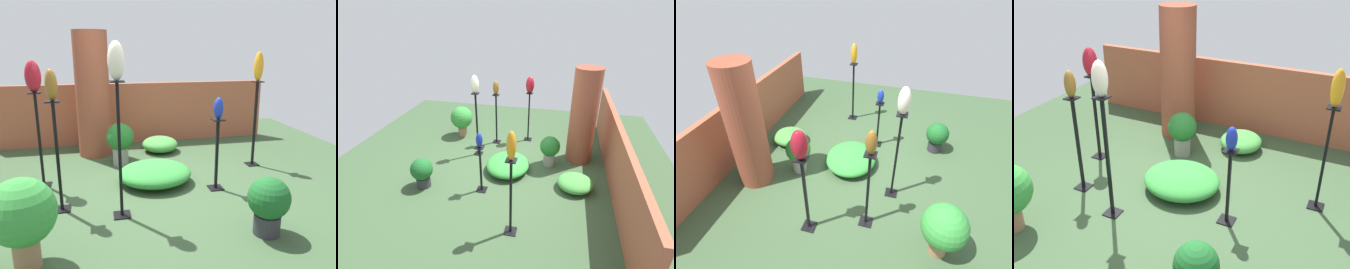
% 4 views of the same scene
% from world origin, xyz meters
% --- Properties ---
extents(ground_plane, '(8.00, 8.00, 0.00)m').
position_xyz_m(ground_plane, '(0.00, 0.00, 0.00)').
color(ground_plane, '#385133').
extents(brick_wall_back, '(5.60, 0.12, 1.23)m').
position_xyz_m(brick_wall_back, '(0.00, 2.45, 0.62)').
color(brick_wall_back, '#9E5138').
rests_on(brick_wall_back, ground).
extents(brick_pillar, '(0.60, 0.60, 2.23)m').
position_xyz_m(brick_pillar, '(-0.80, 1.78, 1.11)').
color(brick_pillar, brown).
rests_on(brick_pillar, ground).
extents(pedestal_ruby, '(0.20, 0.20, 1.36)m').
position_xyz_m(pedestal_ruby, '(-1.55, 0.44, 0.62)').
color(pedestal_ruby, black).
rests_on(pedestal_ruby, ground).
extents(pedestal_bronze, '(0.20, 0.20, 1.36)m').
position_xyz_m(pedestal_bronze, '(-1.22, -0.37, 0.63)').
color(pedestal_bronze, black).
rests_on(pedestal_bronze, ground).
extents(pedestal_cobalt, '(0.20, 0.20, 1.01)m').
position_xyz_m(pedestal_cobalt, '(0.85, -0.17, 0.46)').
color(pedestal_cobalt, black).
rests_on(pedestal_cobalt, ground).
extents(pedestal_amber, '(0.20, 0.20, 1.42)m').
position_xyz_m(pedestal_amber, '(1.80, 0.62, 0.65)').
color(pedestal_amber, black).
rests_on(pedestal_amber, ground).
extents(pedestal_ivory, '(0.20, 0.20, 1.60)m').
position_xyz_m(pedestal_ivory, '(-0.51, -0.67, 0.74)').
color(pedestal_ivory, black).
rests_on(pedestal_ivory, ground).
extents(art_vase_ruby, '(0.21, 0.21, 0.42)m').
position_xyz_m(art_vase_ruby, '(-1.55, 0.44, 1.57)').
color(art_vase_ruby, maroon).
rests_on(art_vase_ruby, pedestal_ruby).
extents(art_vase_bronze, '(0.14, 0.15, 0.36)m').
position_xyz_m(art_vase_bronze, '(-1.22, -0.37, 1.54)').
color(art_vase_bronze, brown).
rests_on(art_vase_bronze, pedestal_bronze).
extents(art_vase_cobalt, '(0.14, 0.13, 0.30)m').
position_xyz_m(art_vase_cobalt, '(0.85, -0.17, 1.15)').
color(art_vase_cobalt, '#192D9E').
rests_on(art_vase_cobalt, pedestal_cobalt).
extents(art_vase_amber, '(0.15, 0.14, 0.46)m').
position_xyz_m(art_vase_amber, '(1.80, 0.62, 1.65)').
color(art_vase_amber, orange).
rests_on(art_vase_amber, pedestal_amber).
extents(art_vase_ivory, '(0.18, 0.18, 0.42)m').
position_xyz_m(art_vase_ivory, '(-0.51, -0.67, 1.81)').
color(art_vase_ivory, beige).
rests_on(art_vase_ivory, pedestal_ivory).
extents(potted_plant_mid_right, '(0.45, 0.45, 0.64)m').
position_xyz_m(potted_plant_mid_right, '(0.98, -1.38, 0.36)').
color(potted_plant_mid_right, '#2D2D33').
rests_on(potted_plant_mid_right, ground).
extents(potted_plant_near_pillar, '(0.46, 0.46, 0.72)m').
position_xyz_m(potted_plant_near_pillar, '(-0.39, 1.10, 0.43)').
color(potted_plant_near_pillar, gray).
rests_on(potted_plant_near_pillar, ground).
extents(foliage_bed_east, '(0.67, 0.72, 0.28)m').
position_xyz_m(foliage_bed_east, '(0.40, 1.69, 0.14)').
color(foliage_bed_east, '#479942').
rests_on(foliage_bed_east, ground).
extents(foliage_bed_west, '(1.07, 0.96, 0.30)m').
position_xyz_m(foliage_bed_west, '(0.04, 0.20, 0.15)').
color(foliage_bed_west, '#338C38').
rests_on(foliage_bed_west, ground).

